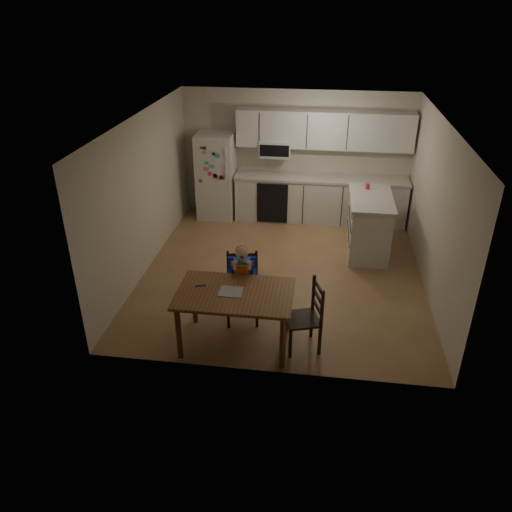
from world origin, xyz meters
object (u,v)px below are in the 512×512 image
object	(u,v)px
kitchen_island	(369,225)
chair_booster	(242,274)
dining_table	(235,299)
refrigerator	(216,176)
red_cup	(368,186)
chair_side	(310,312)

from	to	relation	value
kitchen_island	chair_booster	size ratio (longest dim) A/B	1.20
kitchen_island	dining_table	world-z (taller)	kitchen_island
kitchen_island	chair_booster	distance (m)	2.98
refrigerator	red_cup	xyz separation A→B (m)	(2.90, -0.80, 0.22)
kitchen_island	dining_table	size ratio (longest dim) A/B	0.95
refrigerator	chair_booster	size ratio (longest dim) A/B	1.48
red_cup	dining_table	world-z (taller)	red_cup
chair_booster	red_cup	bearing A→B (deg)	47.66
chair_side	chair_booster	bearing A→B (deg)	-137.71
refrigerator	dining_table	distance (m)	4.30
kitchen_island	chair_side	world-z (taller)	kitchen_island
red_cup	refrigerator	bearing A→B (deg)	164.68
refrigerator	red_cup	distance (m)	3.02
red_cup	chair_booster	world-z (taller)	chair_booster
dining_table	chair_booster	world-z (taller)	chair_booster
red_cup	dining_table	bearing A→B (deg)	-118.08
dining_table	chair_side	world-z (taller)	chair_side
red_cup	chair_booster	size ratio (longest dim) A/B	0.08
refrigerator	kitchen_island	distance (m)	3.22
dining_table	chair_booster	xyz separation A→B (m)	(-0.01, 0.60, 0.02)
chair_side	red_cup	bearing A→B (deg)	147.39
chair_booster	refrigerator	bearing A→B (deg)	98.14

